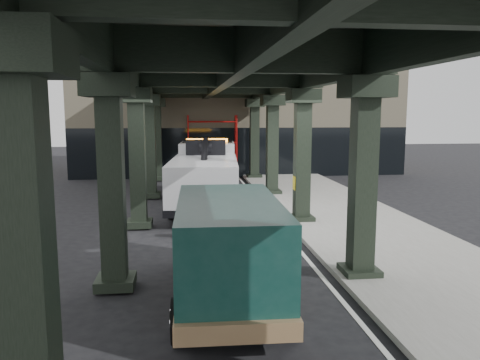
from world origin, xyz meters
TOP-DOWN VIEW (x-y plane):
  - ground at (0.00, 0.00)m, footprint 90.00×90.00m
  - sidewalk at (4.50, 2.00)m, footprint 5.00×40.00m
  - lane_stripe at (1.70, 2.00)m, footprint 0.12×38.00m
  - viaduct at (-0.40, 2.00)m, footprint 7.40×32.00m
  - building at (2.00, 20.00)m, footprint 22.00×10.00m
  - scaffolding at (0.00, 14.64)m, footprint 3.08×0.88m
  - tow_truck at (-0.81, 5.85)m, footprint 3.38×9.53m
  - towed_van at (-0.82, -5.02)m, footprint 2.44×5.80m

SIDE VIEW (x-z plane):
  - ground at x=0.00m, z-range 0.00..0.00m
  - lane_stripe at x=1.70m, z-range 0.00..0.01m
  - sidewalk at x=4.50m, z-range 0.00..0.15m
  - towed_van at x=-0.82m, z-range 0.09..2.42m
  - tow_truck at x=-0.81m, z-range -0.04..3.03m
  - scaffolding at x=0.00m, z-range 0.11..4.11m
  - building at x=2.00m, z-range 0.00..8.00m
  - viaduct at x=-0.40m, z-range 2.26..8.66m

